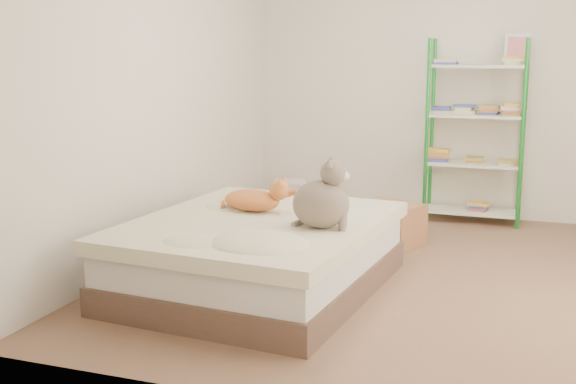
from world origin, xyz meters
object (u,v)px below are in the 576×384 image
at_px(white_bin, 290,198).
at_px(grey_cat, 321,194).
at_px(orange_cat, 252,197).
at_px(bed, 259,254).
at_px(cardboard_box, 389,224).
at_px(shelf_unit, 476,130).

bearing_deg(white_bin, grey_cat, -66.24).
bearing_deg(orange_cat, white_bin, 102.24).
height_order(bed, grey_cat, grey_cat).
bearing_deg(cardboard_box, grey_cat, -72.29).
height_order(grey_cat, shelf_unit, shelf_unit).
xyz_separation_m(shelf_unit, white_bin, (-1.71, -0.30, -0.69)).
distance_m(grey_cat, white_bin, 2.55).
bearing_deg(grey_cat, white_bin, 13.81).
height_order(bed, cardboard_box, bed).
bearing_deg(bed, shelf_unit, 69.70).
xyz_separation_m(bed, cardboard_box, (0.60, 1.42, -0.07)).
height_order(bed, white_bin, bed).
bearing_deg(cardboard_box, orange_cat, -98.54).
distance_m(bed, cardboard_box, 1.54).
xyz_separation_m(grey_cat, white_bin, (-1.00, 2.28, -0.53)).
height_order(shelf_unit, cardboard_box, shelf_unit).
distance_m(shelf_unit, white_bin, 1.87).
relative_size(bed, shelf_unit, 1.16).
relative_size(orange_cat, cardboard_box, 0.77).
bearing_deg(grey_cat, shelf_unit, -25.33).
bearing_deg(cardboard_box, bed, -89.89).
height_order(orange_cat, cardboard_box, orange_cat).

